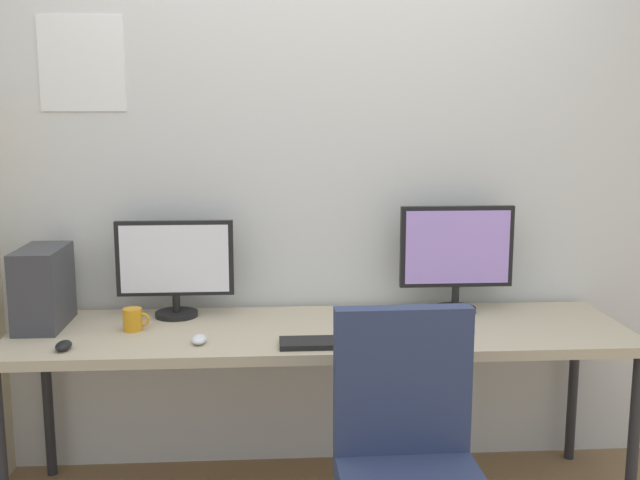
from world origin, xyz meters
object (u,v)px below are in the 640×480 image
monitor_left (175,265)px  monitor_right (457,253)px  keyboard_main (325,343)px  coffee_mug (133,319)px  mouse_left_side (199,339)px  mouse_right_side (64,346)px  pc_tower (43,287)px  desk (321,339)px

monitor_left → monitor_right: (1.20, 0.00, 0.03)m
keyboard_main → coffee_mug: (-0.75, 0.24, 0.04)m
mouse_left_side → mouse_right_side: 0.49m
pc_tower → keyboard_main: pc_tower is taller
desk → mouse_right_side: size_ratio=25.70×
monitor_right → mouse_left_side: size_ratio=5.09×
mouse_left_side → mouse_right_side: same height
mouse_right_side → coffee_mug: bearing=47.5°
keyboard_main → mouse_right_side: (-0.96, 0.01, 0.01)m
pc_tower → keyboard_main: 1.17m
pc_tower → coffee_mug: size_ratio=3.21×
monitor_left → desk: bearing=-19.5°
mouse_right_side → monitor_left: bearing=50.4°
pc_tower → keyboard_main: (1.11, -0.33, -0.15)m
monitor_left → coffee_mug: size_ratio=4.62×
monitor_left → keyboard_main: monitor_left is taller
keyboard_main → mouse_right_side: size_ratio=3.53×
mouse_left_side → coffee_mug: bearing=145.9°
desk → mouse_left_side: 0.51m
desk → monitor_right: bearing=19.5°
monitor_left → mouse_right_side: bearing=-129.6°
pc_tower → monitor_right: bearing=3.7°
monitor_right → mouse_right_side: bearing=-164.5°
mouse_right_side → pc_tower: bearing=116.3°
desk → mouse_left_side: size_ratio=25.70×
mouse_left_side → pc_tower: bearing=156.9°
monitor_right → pc_tower: 1.72m
desk → mouse_right_side: (-0.96, -0.22, 0.06)m
mouse_left_side → keyboard_main: bearing=-6.8°
mouse_right_side → coffee_mug: (0.21, 0.23, 0.03)m
desk → monitor_left: (-0.60, 0.21, 0.27)m
desk → coffee_mug: (-0.75, 0.01, 0.09)m
monitor_right → mouse_right_side: size_ratio=5.09×
monitor_left → coffee_mug: 0.31m
mouse_right_side → keyboard_main: bearing=-0.7°
mouse_left_side → mouse_right_side: (-0.49, -0.04, 0.00)m
keyboard_main → mouse_left_side: (-0.47, 0.06, 0.01)m
monitor_left → monitor_right: size_ratio=1.00×
monitor_left → pc_tower: (-0.51, -0.11, -0.06)m
monitor_left → pc_tower: size_ratio=1.44×
mouse_left_side → monitor_right: bearing=19.9°
monitor_left → coffee_mug: bearing=-126.0°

